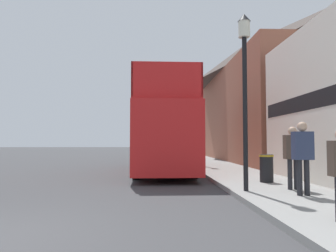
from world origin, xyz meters
name	(u,v)px	position (x,y,z in m)	size (l,w,h in m)	color
ground_plane	(118,161)	(0.00, 21.00, 0.00)	(144.00, 144.00, 0.00)	#3D3D3F
sidewalk	(205,162)	(6.40, 18.00, 0.07)	(2.92, 108.00, 0.14)	gray
brick_terrace_rear	(246,101)	(10.86, 23.17, 5.04)	(6.00, 25.88, 10.09)	#935642
tour_bus	(162,133)	(3.23, 11.06, 1.91)	(2.67, 9.75, 4.30)	red
parked_car_ahead_of_bus	(168,153)	(3.82, 18.02, 0.68)	(1.88, 4.62, 1.47)	navy
pedestrian_second	(303,151)	(6.53, 3.13, 1.25)	(0.48, 0.27, 1.84)	#232328
pedestrian_third	(293,152)	(6.72, 4.15, 1.20)	(0.46, 0.25, 1.76)	#232328
lamp_post_nearest	(245,68)	(5.33, 3.98, 3.52)	(0.35, 0.35, 4.93)	black
lamp_post_second	(200,110)	(5.44, 13.55, 3.31)	(0.35, 0.35, 4.58)	black
litter_bin	(266,167)	(6.56, 5.85, 0.63)	(0.48, 0.48, 0.91)	black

